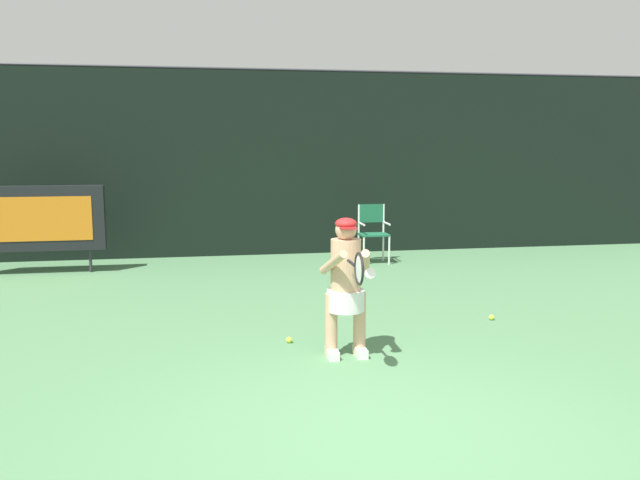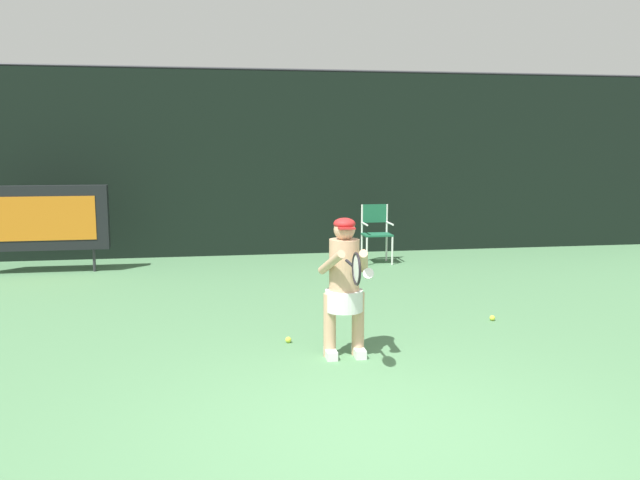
{
  "view_description": "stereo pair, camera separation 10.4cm",
  "coord_description": "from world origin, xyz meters",
  "views": [
    {
      "loc": [
        -1.32,
        -4.57,
        2.18
      ],
      "look_at": [
        0.08,
        3.12,
        1.05
      ],
      "focal_mm": 36.99,
      "sensor_mm": 36.0,
      "label": 1
    },
    {
      "loc": [
        -1.22,
        -4.59,
        2.18
      ],
      "look_at": [
        0.08,
        3.12,
        1.05
      ],
      "focal_mm": 36.99,
      "sensor_mm": 36.0,
      "label": 2
    }
  ],
  "objects": [
    {
      "name": "tennis_player",
      "position": [
        0.13,
        1.9,
        0.78
      ],
      "size": [
        0.54,
        0.61,
        1.45
      ],
      "color": "white",
      "rests_on": "ground"
    },
    {
      "name": "tennis_ball_loose",
      "position": [
        2.24,
        2.96,
        0.03
      ],
      "size": [
        0.07,
        0.07,
        0.07
      ],
      "color": "#CCDB3D",
      "rests_on": "ground"
    },
    {
      "name": "backdrop_screen",
      "position": [
        0.0,
        8.5,
        1.81
      ],
      "size": [
        18.0,
        0.12,
        3.66
      ],
      "color": "black",
      "rests_on": "ground"
    },
    {
      "name": "water_bottle",
      "position": [
        1.26,
        6.83,
        0.12
      ],
      "size": [
        0.07,
        0.07,
        0.27
      ],
      "color": "blue",
      "rests_on": "ground"
    },
    {
      "name": "ground",
      "position": [
        0.0,
        -0.19,
        -0.01
      ],
      "size": [
        18.0,
        22.0,
        0.03
      ],
      "color": "#4F7F53"
    },
    {
      "name": "tennis_racket",
      "position": [
        0.11,
        1.29,
        1.04
      ],
      "size": [
        0.03,
        0.6,
        0.31
      ],
      "rotation": [
        0.0,
        0.0,
        -0.21
      ],
      "color": "black"
    },
    {
      "name": "scoreboard",
      "position": [
        -4.05,
        7.16,
        0.95
      ],
      "size": [
        2.2,
        0.21,
        1.5
      ],
      "color": "black",
      "rests_on": "ground"
    },
    {
      "name": "umpire_chair",
      "position": [
        1.82,
        7.2,
        0.62
      ],
      "size": [
        0.52,
        0.44,
        1.08
      ],
      "color": "white",
      "rests_on": "ground"
    },
    {
      "name": "tennis_ball_spare",
      "position": [
        -0.39,
        2.46,
        0.03
      ],
      "size": [
        0.07,
        0.07,
        0.07
      ],
      "color": "#CCDB3D",
      "rests_on": "ground"
    }
  ]
}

